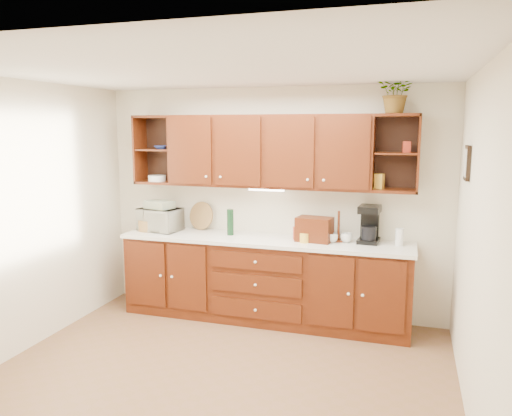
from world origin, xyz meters
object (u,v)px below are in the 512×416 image
Objects in this scene: coffee_maker at (369,225)px; potted_plant at (397,92)px; microwave at (160,220)px; bread_box at (314,229)px.

potted_plant is (0.23, -0.04, 1.37)m from coffee_maker.
coffee_maker reaches higher than microwave.
bread_box is at bearing -162.73° from coffee_maker.
coffee_maker is 0.95× the size of potted_plant.
microwave reaches higher than bread_box.
microwave is 2.42m from coffee_maker.
bread_box is at bearing 7.90° from microwave.
potted_plant reaches higher than bread_box.
bread_box is 1.63m from potted_plant.
bread_box is 0.89× the size of potted_plant.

